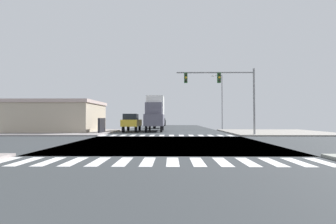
# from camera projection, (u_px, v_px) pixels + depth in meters

# --- Properties ---
(ground) EXTENTS (90.00, 90.00, 0.05)m
(ground) POSITION_uv_depth(u_px,v_px,m) (168.00, 143.00, 16.71)
(ground) COLOR #34383B
(sidewalk_corner_ne) EXTENTS (12.00, 12.00, 0.14)m
(sidewalk_corner_ne) POSITION_uv_depth(u_px,v_px,m) (276.00, 132.00, 28.54)
(sidewalk_corner_ne) COLOR gray
(sidewalk_corner_ne) RESTS_ON ground
(sidewalk_corner_nw) EXTENTS (12.00, 12.00, 0.14)m
(sidewalk_corner_nw) POSITION_uv_depth(u_px,v_px,m) (64.00, 132.00, 28.87)
(sidewalk_corner_nw) COLOR gray
(sidewalk_corner_nw) RESTS_ON ground
(crosswalk_near) EXTENTS (13.50, 2.00, 0.01)m
(crosswalk_near) POSITION_uv_depth(u_px,v_px,m) (160.00, 162.00, 9.42)
(crosswalk_near) COLOR white
(crosswalk_near) RESTS_ON ground
(crosswalk_far) EXTENTS (13.50, 2.00, 0.01)m
(crosswalk_far) POSITION_uv_depth(u_px,v_px,m) (167.00, 135.00, 24.01)
(crosswalk_far) COLOR white
(crosswalk_far) RESTS_ON ground
(traffic_signal_mast) EXTENTS (7.98, 0.55, 6.84)m
(traffic_signal_mast) POSITION_uv_depth(u_px,v_px,m) (224.00, 86.00, 23.75)
(traffic_signal_mast) COLOR gray
(traffic_signal_mast) RESTS_ON ground
(street_lamp) EXTENTS (1.78, 0.32, 8.61)m
(street_lamp) POSITION_uv_depth(u_px,v_px,m) (221.00, 97.00, 36.69)
(street_lamp) COLOR gray
(street_lamp) RESTS_ON ground
(bank_building) EXTENTS (16.25, 8.23, 3.99)m
(bank_building) POSITION_uv_depth(u_px,v_px,m) (42.00, 117.00, 30.24)
(bank_building) COLOR #B0A28C
(bank_building) RESTS_ON ground
(sedan_nearside_1) EXTENTS (1.80, 4.30, 1.88)m
(sedan_nearside_1) POSITION_uv_depth(u_px,v_px,m) (159.00, 122.00, 41.15)
(sedan_nearside_1) COLOR black
(sedan_nearside_1) RESTS_ON ground
(pickup_crossing_2) EXTENTS (2.00, 5.10, 2.35)m
(pickup_crossing_2) POSITION_uv_depth(u_px,v_px,m) (132.00, 122.00, 30.78)
(pickup_crossing_2) COLOR black
(pickup_crossing_2) RESTS_ON ground
(box_truck_leading_1) EXTENTS (2.40, 7.20, 4.85)m
(box_truck_leading_1) POSITION_uv_depth(u_px,v_px,m) (155.00, 113.00, 32.28)
(box_truck_leading_1) COLOR black
(box_truck_leading_1) RESTS_ON ground
(sedan_trailing_3) EXTENTS (1.80, 4.30, 1.88)m
(sedan_trailing_3) POSITION_uv_depth(u_px,v_px,m) (162.00, 121.00, 57.12)
(sedan_trailing_3) COLOR black
(sedan_trailing_3) RESTS_ON ground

